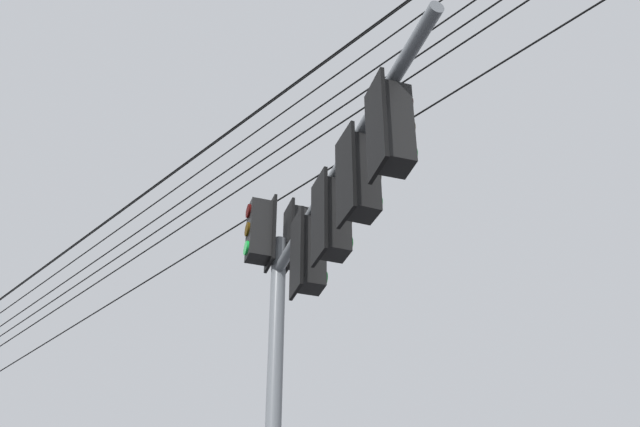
{
  "coord_description": "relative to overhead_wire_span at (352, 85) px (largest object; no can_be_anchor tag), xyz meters",
  "views": [
    {
      "loc": [
        -9.22,
        -3.63,
        1.32
      ],
      "look_at": [
        -1.98,
        -1.36,
        6.25
      ],
      "focal_mm": 43.63,
      "sensor_mm": 36.0,
      "label": 1
    }
  ],
  "objects": [
    {
      "name": "signal_mast_assembly",
      "position": [
        -0.41,
        0.51,
        -3.36
      ],
      "size": [
        4.4,
        3.4,
        7.5
      ],
      "color": "slate",
      "rests_on": "ground"
    },
    {
      "name": "overhead_wire_span",
      "position": [
        0.0,
        0.0,
        0.0
      ],
      "size": [
        15.02,
        28.38,
        2.73
      ],
      "color": "black"
    }
  ]
}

